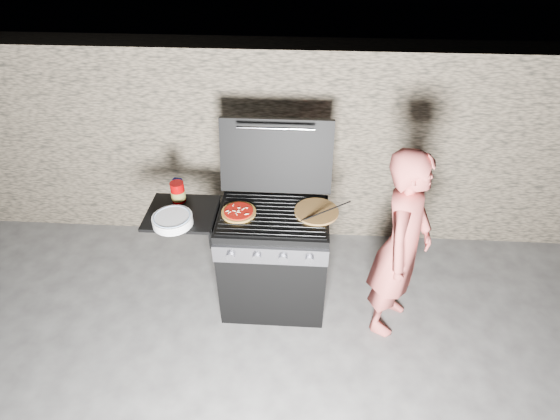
# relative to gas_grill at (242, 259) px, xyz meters

# --- Properties ---
(ground) EXTENTS (50.00, 50.00, 0.00)m
(ground) POSITION_rel_gas_grill_xyz_m (0.25, 0.00, -0.46)
(ground) COLOR #413F3D
(stone_wall) EXTENTS (8.00, 0.35, 1.80)m
(stone_wall) POSITION_rel_gas_grill_xyz_m (0.25, 1.05, 0.44)
(stone_wall) COLOR gray
(stone_wall) RESTS_ON ground
(gas_grill) EXTENTS (1.34, 0.79, 0.91)m
(gas_grill) POSITION_rel_gas_grill_xyz_m (0.00, 0.00, 0.00)
(gas_grill) COLOR black
(gas_grill) RESTS_ON ground
(pizza_topped) EXTENTS (0.28, 0.28, 0.03)m
(pizza_topped) POSITION_rel_gas_grill_xyz_m (0.00, -0.01, 0.47)
(pizza_topped) COLOR tan
(pizza_topped) RESTS_ON gas_grill
(pizza_plain) EXTENTS (0.34, 0.34, 0.02)m
(pizza_plain) POSITION_rel_gas_grill_xyz_m (0.56, 0.04, 0.46)
(pizza_plain) COLOR #C98F43
(pizza_plain) RESTS_ON gas_grill
(sauce_jar) EXTENTS (0.12, 0.12, 0.16)m
(sauce_jar) POSITION_rel_gas_grill_xyz_m (-0.47, 0.13, 0.53)
(sauce_jar) COLOR #840103
(sauce_jar) RESTS_ON gas_grill
(blue_carton) EXTENTS (0.07, 0.05, 0.14)m
(blue_carton) POSITION_rel_gas_grill_xyz_m (-0.48, 0.21, 0.52)
(blue_carton) COLOR navy
(blue_carton) RESTS_ON gas_grill
(plate_stack) EXTENTS (0.33, 0.33, 0.06)m
(plate_stack) POSITION_rel_gas_grill_xyz_m (-0.44, -0.14, 0.48)
(plate_stack) COLOR white
(plate_stack) RESTS_ON gas_grill
(person) EXTENTS (0.57, 0.66, 1.53)m
(person) POSITION_rel_gas_grill_xyz_m (1.17, -0.13, 0.31)
(person) COLOR #D65952
(person) RESTS_ON ground
(tongs) EXTENTS (0.36, 0.17, 0.08)m
(tongs) POSITION_rel_gas_grill_xyz_m (0.63, 0.00, 0.49)
(tongs) COLOR black
(tongs) RESTS_ON gas_grill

